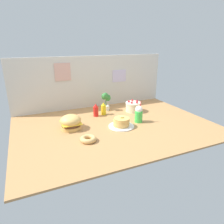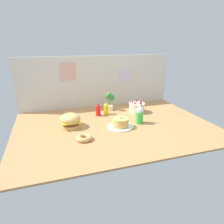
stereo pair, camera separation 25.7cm
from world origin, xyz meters
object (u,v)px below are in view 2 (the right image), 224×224
donut_pink_glaze (84,138)px  layer_cake (137,107)px  cream_soda_cup (139,115)px  burger (70,121)px  potted_plant (110,101)px  ketchup_bottle (98,110)px  pancake_stack (120,123)px  mustard_bottle (106,109)px

donut_pink_glaze → layer_cake: bearing=35.7°
layer_cake → cream_soda_cup: cream_soda_cup is taller
layer_cake → burger: bearing=-165.5°
layer_cake → potted_plant: potted_plant is taller
layer_cake → ketchup_bottle: bearing=177.0°
burger → pancake_stack: burger is taller
pancake_stack → layer_cake: 0.63m
cream_soda_cup → donut_pink_glaze: bearing=-161.7°
layer_cake → pancake_stack: bearing=-133.0°
burger → ketchup_bottle: ketchup_bottle is taller
layer_cake → mustard_bottle: 0.47m
potted_plant → layer_cake: bearing=-30.6°
ketchup_bottle → cream_soda_cup: bearing=-45.0°
ketchup_bottle → potted_plant: 0.30m
ketchup_bottle → cream_soda_cup: (0.44, -0.44, 0.02)m
layer_cake → mustard_bottle: (-0.47, 0.05, 0.01)m
layer_cake → ketchup_bottle: size_ratio=1.25×
ketchup_bottle → mustard_bottle: (0.12, 0.02, 0.00)m
pancake_stack → cream_soda_cup: (0.28, 0.05, 0.06)m
burger → pancake_stack: 0.62m
mustard_bottle → cream_soda_cup: cream_soda_cup is taller
pancake_stack → ketchup_bottle: 0.52m
layer_cake → donut_pink_glaze: size_ratio=1.34×
potted_plant → cream_soda_cup: bearing=-71.4°
pancake_stack → cream_soda_cup: bearing=10.4°
ketchup_bottle → potted_plant: size_ratio=0.66×
mustard_bottle → cream_soda_cup: size_ratio=0.67×
donut_pink_glaze → potted_plant: (0.57, 0.88, 0.13)m
pancake_stack → mustard_bottle: bearing=94.2°
mustard_bottle → pancake_stack: bearing=-85.8°
pancake_stack → potted_plant: potted_plant is taller
burger → potted_plant: 0.82m
burger → mustard_bottle: 0.64m
mustard_bottle → ketchup_bottle: bearing=-171.6°
layer_cake → mustard_bottle: size_ratio=1.25×
burger → pancake_stack: size_ratio=0.78×
donut_pink_glaze → cream_soda_cup: bearing=18.3°
burger → potted_plant: potted_plant is taller
layer_cake → potted_plant: bearing=149.4°
donut_pink_glaze → potted_plant: bearing=57.3°
cream_soda_cup → donut_pink_glaze: cream_soda_cup is taller
burger → layer_cake: (1.02, 0.26, -0.01)m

